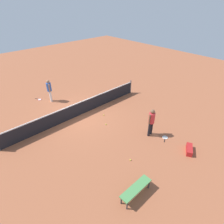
{
  "coord_description": "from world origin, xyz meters",
  "views": [
    {
      "loc": [
        -5.61,
        -9.3,
        6.95
      ],
      "look_at": [
        0.89,
        -2.24,
        0.9
      ],
      "focal_mm": 30.31,
      "sensor_mm": 36.0,
      "label": 1
    }
  ],
  "objects_px": {
    "tennis_ball_near_player": "(106,124)",
    "tennis_racket_far_player": "(39,99)",
    "tennis_racket_near_player": "(165,138)",
    "tennis_ball_midcourt": "(104,115)",
    "courtside_bench": "(136,189)",
    "player_near_side": "(151,120)",
    "player_far_side": "(49,89)",
    "equipment_bag": "(189,149)",
    "tennis_ball_by_net": "(130,160)"
  },
  "relations": [
    {
      "from": "tennis_ball_midcourt",
      "to": "tennis_ball_near_player",
      "type": "bearing_deg",
      "value": -123.4
    },
    {
      "from": "tennis_racket_near_player",
      "to": "courtside_bench",
      "type": "relative_size",
      "value": 0.4
    },
    {
      "from": "equipment_bag",
      "to": "courtside_bench",
      "type": "bearing_deg",
      "value": 177.11
    },
    {
      "from": "tennis_racket_near_player",
      "to": "tennis_ball_by_net",
      "type": "relative_size",
      "value": 9.02
    },
    {
      "from": "player_near_side",
      "to": "player_far_side",
      "type": "height_order",
      "value": "same"
    },
    {
      "from": "tennis_ball_near_player",
      "to": "courtside_bench",
      "type": "bearing_deg",
      "value": -117.42
    },
    {
      "from": "player_near_side",
      "to": "tennis_ball_by_net",
      "type": "height_order",
      "value": "player_near_side"
    },
    {
      "from": "tennis_ball_midcourt",
      "to": "equipment_bag",
      "type": "relative_size",
      "value": 0.08
    },
    {
      "from": "tennis_racket_far_player",
      "to": "tennis_ball_by_net",
      "type": "distance_m",
      "value": 9.04
    },
    {
      "from": "tennis_racket_far_player",
      "to": "tennis_ball_midcourt",
      "type": "bearing_deg",
      "value": -66.36
    },
    {
      "from": "tennis_racket_far_player",
      "to": "courtside_bench",
      "type": "distance_m",
      "value": 10.47
    },
    {
      "from": "tennis_racket_near_player",
      "to": "tennis_ball_by_net",
      "type": "distance_m",
      "value": 2.71
    },
    {
      "from": "tennis_racket_far_player",
      "to": "tennis_ball_near_player",
      "type": "distance_m",
      "value": 6.19
    },
    {
      "from": "tennis_ball_by_net",
      "to": "courtside_bench",
      "type": "height_order",
      "value": "courtside_bench"
    },
    {
      "from": "equipment_bag",
      "to": "tennis_ball_by_net",
      "type": "bearing_deg",
      "value": 149.2
    },
    {
      "from": "player_near_side",
      "to": "tennis_racket_far_player",
      "type": "xyz_separation_m",
      "value": [
        -2.83,
        8.42,
        -1.0
      ]
    },
    {
      "from": "courtside_bench",
      "to": "player_near_side",
      "type": "bearing_deg",
      "value": 29.77
    },
    {
      "from": "tennis_racket_near_player",
      "to": "tennis_ball_near_player",
      "type": "distance_m",
      "value": 3.6
    },
    {
      "from": "tennis_racket_near_player",
      "to": "equipment_bag",
      "type": "xyz_separation_m",
      "value": [
        0.0,
        -1.45,
        0.13
      ]
    },
    {
      "from": "player_far_side",
      "to": "tennis_ball_near_player",
      "type": "height_order",
      "value": "player_far_side"
    },
    {
      "from": "player_near_side",
      "to": "tennis_racket_near_player",
      "type": "relative_size",
      "value": 2.86
    },
    {
      "from": "tennis_ball_near_player",
      "to": "tennis_racket_far_player",
      "type": "bearing_deg",
      "value": 105.13
    },
    {
      "from": "player_far_side",
      "to": "tennis_ball_by_net",
      "type": "relative_size",
      "value": 25.76
    },
    {
      "from": "tennis_racket_far_player",
      "to": "tennis_ball_midcourt",
      "type": "relative_size",
      "value": 9.1
    },
    {
      "from": "tennis_racket_far_player",
      "to": "equipment_bag",
      "type": "bearing_deg",
      "value": -72.98
    },
    {
      "from": "player_near_side",
      "to": "tennis_ball_midcourt",
      "type": "bearing_deg",
      "value": 100.41
    },
    {
      "from": "player_far_side",
      "to": "tennis_racket_near_player",
      "type": "distance_m",
      "value": 8.81
    },
    {
      "from": "tennis_racket_far_player",
      "to": "tennis_ball_near_player",
      "type": "bearing_deg",
      "value": -74.87
    },
    {
      "from": "player_far_side",
      "to": "equipment_bag",
      "type": "distance_m",
      "value": 10.18
    },
    {
      "from": "courtside_bench",
      "to": "tennis_racket_far_player",
      "type": "bearing_deg",
      "value": 86.19
    },
    {
      "from": "player_near_side",
      "to": "tennis_ball_by_net",
      "type": "xyz_separation_m",
      "value": [
        -2.29,
        -0.6,
        -0.98
      ]
    },
    {
      "from": "player_near_side",
      "to": "equipment_bag",
      "type": "distance_m",
      "value": 2.42
    },
    {
      "from": "tennis_ball_near_player",
      "to": "equipment_bag",
      "type": "height_order",
      "value": "equipment_bag"
    },
    {
      "from": "tennis_ball_midcourt",
      "to": "courtside_bench",
      "type": "distance_m",
      "value": 6.12
    },
    {
      "from": "tennis_ball_near_player",
      "to": "equipment_bag",
      "type": "relative_size",
      "value": 0.08
    },
    {
      "from": "player_near_side",
      "to": "equipment_bag",
      "type": "bearing_deg",
      "value": -79.22
    },
    {
      "from": "player_near_side",
      "to": "tennis_racket_near_player",
      "type": "bearing_deg",
      "value": -61.32
    },
    {
      "from": "player_far_side",
      "to": "tennis_ball_by_net",
      "type": "height_order",
      "value": "player_far_side"
    },
    {
      "from": "tennis_ball_near_player",
      "to": "courtside_bench",
      "type": "distance_m",
      "value": 5.04
    },
    {
      "from": "tennis_racket_near_player",
      "to": "tennis_ball_near_player",
      "type": "relative_size",
      "value": 9.02
    },
    {
      "from": "courtside_bench",
      "to": "equipment_bag",
      "type": "distance_m",
      "value": 3.97
    },
    {
      "from": "equipment_bag",
      "to": "tennis_racket_near_player",
      "type": "bearing_deg",
      "value": 90.02
    },
    {
      "from": "tennis_racket_near_player",
      "to": "equipment_bag",
      "type": "bearing_deg",
      "value": -89.98
    },
    {
      "from": "tennis_racket_near_player",
      "to": "courtside_bench",
      "type": "bearing_deg",
      "value": -162.48
    },
    {
      "from": "tennis_racket_near_player",
      "to": "tennis_ball_midcourt",
      "type": "relative_size",
      "value": 9.02
    },
    {
      "from": "tennis_racket_near_player",
      "to": "tennis_ball_midcourt",
      "type": "distance_m",
      "value": 4.25
    },
    {
      "from": "player_far_side",
      "to": "tennis_racket_near_player",
      "type": "bearing_deg",
      "value": -72.26
    },
    {
      "from": "tennis_ball_near_player",
      "to": "courtside_bench",
      "type": "height_order",
      "value": "courtside_bench"
    },
    {
      "from": "tennis_ball_by_net",
      "to": "tennis_ball_midcourt",
      "type": "bearing_deg",
      "value": 67.09
    },
    {
      "from": "player_far_side",
      "to": "tennis_racket_near_player",
      "type": "xyz_separation_m",
      "value": [
        2.67,
        -8.34,
        -1.0
      ]
    }
  ]
}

